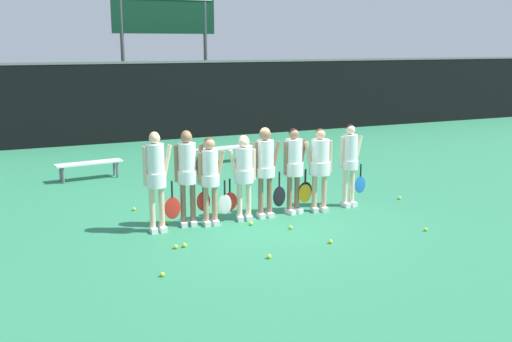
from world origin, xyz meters
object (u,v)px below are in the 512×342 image
object	(u,v)px
player_7	(350,159)
tennis_ball_5	(269,256)
tennis_ball_1	(134,209)
tennis_ball_4	(331,242)
player_1	(188,170)
player_6	(320,163)
player_0	(156,174)
player_3	(244,171)
player_5	(294,164)
player_4	(266,164)
tennis_ball_3	(251,223)
tennis_ball_6	(185,245)
tennis_ball_0	(400,198)
player_2	(210,174)
scoreboard	(164,23)
tennis_ball_9	(176,247)
bench_courtside	(89,165)
tennis_ball_10	(162,274)
tennis_ball_8	(426,229)
bench_far	(224,149)
tennis_ball_7	(166,222)
tennis_ball_2	(291,227)

from	to	relation	value
player_7	tennis_ball_5	world-z (taller)	player_7
player_7	tennis_ball_1	distance (m)	4.44
tennis_ball_4	player_1	bearing A→B (deg)	133.64
player_6	tennis_ball_4	bearing A→B (deg)	-102.87
player_0	tennis_ball_5	size ratio (longest dim) A/B	24.75
player_3	player_5	size ratio (longest dim) A/B	0.96
player_4	tennis_ball_4	xyz separation A→B (m)	(0.33, -1.86, -0.99)
tennis_ball_3	tennis_ball_6	bearing A→B (deg)	-155.88
player_0	tennis_ball_6	size ratio (longest dim) A/B	25.69
player_0	tennis_ball_0	size ratio (longest dim) A/B	26.29
player_2	tennis_ball_5	bearing A→B (deg)	-79.97
player_0	scoreboard	bearing A→B (deg)	74.38
tennis_ball_3	player_7	bearing A→B (deg)	10.10
tennis_ball_3	tennis_ball_9	distance (m)	1.76
bench_courtside	tennis_ball_10	distance (m)	6.82
player_1	player_4	distance (m)	1.51
player_7	player_4	bearing A→B (deg)	179.08
scoreboard	tennis_ball_5	distance (m)	14.62
player_5	tennis_ball_8	size ratio (longest dim) A/B	25.85
bench_far	tennis_ball_0	world-z (taller)	bench_far
tennis_ball_6	tennis_ball_7	bearing A→B (deg)	87.01
player_6	tennis_ball_10	size ratio (longest dim) A/B	24.41
bench_courtside	tennis_ball_7	bearing A→B (deg)	-87.45
tennis_ball_6	tennis_ball_10	size ratio (longest dim) A/B	1.03
player_5	tennis_ball_9	bearing A→B (deg)	-167.90
bench_far	tennis_ball_7	size ratio (longest dim) A/B	25.39
tennis_ball_2	player_7	bearing A→B (deg)	27.18
tennis_ball_0	tennis_ball_6	world-z (taller)	tennis_ball_6
tennis_ball_10	tennis_ball_3	bearing A→B (deg)	39.05
tennis_ball_2	tennis_ball_6	size ratio (longest dim) A/B	0.92
player_4	tennis_ball_8	xyz separation A→B (m)	(2.22, -1.97, -0.99)
player_3	tennis_ball_10	xyz separation A→B (m)	(-2.16, -2.12, -0.91)
player_0	tennis_ball_4	size ratio (longest dim) A/B	26.69
player_5	tennis_ball_0	distance (m)	2.72
tennis_ball_9	tennis_ball_10	world-z (taller)	same
player_2	player_4	distance (m)	1.13
player_3	tennis_ball_7	xyz separation A→B (m)	(-1.42, 0.32, -0.91)
tennis_ball_5	tennis_ball_7	world-z (taller)	tennis_ball_5
bench_far	tennis_ball_5	size ratio (longest dim) A/B	24.32
tennis_ball_6	bench_courtside	bearing A→B (deg)	96.20
tennis_ball_7	tennis_ball_9	bearing A→B (deg)	-99.25
tennis_ball_3	tennis_ball_4	size ratio (longest dim) A/B	1.04
player_6	tennis_ball_7	world-z (taller)	player_6
player_3	tennis_ball_4	world-z (taller)	player_3
tennis_ball_8	player_5	bearing A→B (deg)	128.58
player_4	player_5	distance (m)	0.62
player_0	player_5	xyz separation A→B (m)	(2.74, 0.08, -0.06)
player_3	tennis_ball_7	bearing A→B (deg)	178.27
player_6	tennis_ball_2	xyz separation A→B (m)	(-1.05, -0.83, -0.94)
player_4	tennis_ball_6	size ratio (longest dim) A/B	24.90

